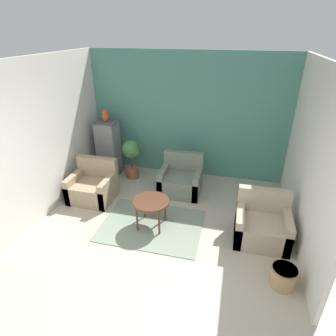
# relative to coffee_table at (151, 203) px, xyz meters

# --- Properties ---
(ground_plane) EXTENTS (20.00, 20.00, 0.00)m
(ground_plane) POSITION_rel_coffee_table_xyz_m (0.19, -1.34, -0.47)
(ground_plane) COLOR #B2A893
(ground_plane) RESTS_ON ground
(wall_back_accent) EXTENTS (4.50, 0.06, 2.76)m
(wall_back_accent) POSITION_rel_coffee_table_xyz_m (0.19, 2.19, 0.91)
(wall_back_accent) COLOR #4C897A
(wall_back_accent) RESTS_ON ground_plane
(wall_left) EXTENTS (0.06, 3.51, 2.76)m
(wall_left) POSITION_rel_coffee_table_xyz_m (-2.03, 0.41, 0.91)
(wall_left) COLOR silver
(wall_left) RESTS_ON ground_plane
(wall_right) EXTENTS (0.06, 3.51, 2.76)m
(wall_right) POSITION_rel_coffee_table_xyz_m (2.41, 0.41, 0.91)
(wall_right) COLOR silver
(wall_right) RESTS_ON ground_plane
(area_rug) EXTENTS (1.76, 1.31, 0.01)m
(area_rug) POSITION_rel_coffee_table_xyz_m (0.00, -0.00, -0.46)
(area_rug) COLOR gray
(area_rug) RESTS_ON ground_plane
(coffee_table) EXTENTS (0.63, 0.63, 0.52)m
(coffee_table) POSITION_rel_coffee_table_xyz_m (0.00, 0.00, 0.00)
(coffee_table) COLOR #512D1E
(coffee_table) RESTS_ON ground_plane
(armchair_left) EXTENTS (0.85, 0.75, 0.80)m
(armchair_left) POSITION_rel_coffee_table_xyz_m (-1.41, 0.58, -0.21)
(armchair_left) COLOR #9E896B
(armchair_left) RESTS_ON ground_plane
(armchair_right) EXTENTS (0.85, 0.75, 0.80)m
(armchair_right) POSITION_rel_coffee_table_xyz_m (1.85, 0.12, -0.21)
(armchair_right) COLOR tan
(armchair_right) RESTS_ON ground_plane
(armchair_middle) EXTENTS (0.85, 0.75, 0.80)m
(armchair_middle) POSITION_rel_coffee_table_xyz_m (0.26, 1.28, -0.21)
(armchair_middle) COLOR slate
(armchair_middle) RESTS_ON ground_plane
(birdcage) EXTENTS (0.53, 0.53, 1.27)m
(birdcage) POSITION_rel_coffee_table_xyz_m (-1.57, 1.74, 0.15)
(birdcage) COLOR #555559
(birdcage) RESTS_ON ground_plane
(parrot) EXTENTS (0.13, 0.24, 0.28)m
(parrot) POSITION_rel_coffee_table_xyz_m (-1.57, 1.74, 0.93)
(parrot) COLOR #D14C2D
(parrot) RESTS_ON birdcage
(potted_plant) EXTENTS (0.43, 0.39, 0.91)m
(potted_plant) POSITION_rel_coffee_table_xyz_m (-0.97, 1.63, 0.10)
(potted_plant) COLOR brown
(potted_plant) RESTS_ON ground_plane
(wicker_basket) EXTENTS (0.34, 0.34, 0.30)m
(wicker_basket) POSITION_rel_coffee_table_xyz_m (2.10, -0.80, -0.31)
(wicker_basket) COLOR tan
(wicker_basket) RESTS_ON ground_plane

